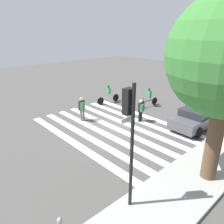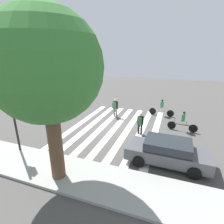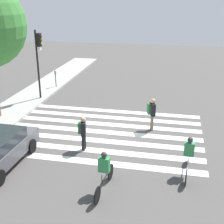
{
  "view_description": "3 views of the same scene",
  "coord_description": "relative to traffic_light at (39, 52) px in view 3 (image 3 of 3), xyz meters",
  "views": [
    {
      "loc": [
        8.98,
        9.6,
        6.09
      ],
      "look_at": [
        -0.31,
        -0.52,
        0.88
      ],
      "focal_mm": 35.0,
      "sensor_mm": 36.0,
      "label": 1
    },
    {
      "loc": [
        -4.14,
        12.3,
        5.74
      ],
      "look_at": [
        0.59,
        -0.79,
        0.99
      ],
      "focal_mm": 28.0,
      "sensor_mm": 36.0,
      "label": 2
    },
    {
      "loc": [
        -14.44,
        -3.39,
        6.8
      ],
      "look_at": [
        0.1,
        -0.38,
        1.11
      ],
      "focal_mm": 50.0,
      "sensor_mm": 36.0,
      "label": 3
    }
  ],
  "objects": [
    {
      "name": "traffic_light",
      "position": [
        0.0,
        0.0,
        0.0
      ],
      "size": [
        0.6,
        0.5,
        4.63
      ],
      "color": "black",
      "rests_on": "ground_plane"
    },
    {
      "name": "ground_plane",
      "position": [
        -4.29,
        -5.32,
        -3.24
      ],
      "size": [
        60.0,
        60.0,
        0.0
      ],
      "primitive_type": "plane",
      "color": "#4C4947"
    },
    {
      "name": "cyclist_far_lane",
      "position": [
        -7.49,
        -9.47,
        -2.38
      ],
      "size": [
        2.32,
        0.42,
        1.6
      ],
      "rotation": [
        0.0,
        0.0,
        -0.08
      ],
      "color": "black",
      "rests_on": "ground_plane"
    },
    {
      "name": "crosswalk_stripes",
      "position": [
        -4.29,
        -5.32,
        -3.24
      ],
      "size": [
        6.68,
        10.0,
        0.01
      ],
      "color": "white",
      "rests_on": "ground_plane"
    },
    {
      "name": "cyclist_mid_street",
      "position": [
        -9.31,
        -6.47,
        -2.38
      ],
      "size": [
        2.19,
        0.42,
        1.6
      ],
      "rotation": [
        0.0,
        0.0,
        -0.09
      ],
      "color": "black",
      "rests_on": "ground_plane"
    },
    {
      "name": "pedestrian_child_with_backpack",
      "position": [
        -3.44,
        -7.66,
        -2.23
      ],
      "size": [
        0.52,
        0.5,
        1.73
      ],
      "rotation": [
        0.0,
        0.0,
        3.47
      ],
      "color": "#6B6051",
      "rests_on": "ground_plane"
    },
    {
      "name": "pedestrian_adult_blue_shirt",
      "position": [
        -6.35,
        -4.79,
        -2.3
      ],
      "size": [
        0.48,
        0.43,
        1.62
      ],
      "rotation": [
        0.0,
        0.0,
        3.35
      ],
      "color": "black",
      "rests_on": "ground_plane"
    },
    {
      "name": "parking_meter",
      "position": [
        2.73,
        0.07,
        -2.21
      ],
      "size": [
        0.15,
        0.15,
        1.39
      ],
      "color": "black",
      "rests_on": "ground_plane"
    }
  ]
}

